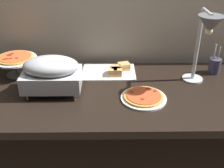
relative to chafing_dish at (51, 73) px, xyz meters
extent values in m
cube|color=tan|center=(0.44, 0.51, 0.30)|extent=(4.40, 0.04, 2.40)
cube|color=black|center=(0.44, 0.01, -0.16)|extent=(1.90, 0.84, 0.05)
cube|color=black|center=(0.44, 0.01, -0.54)|extent=(1.75, 0.74, 0.71)
cylinder|color=#B7BABF|center=(-0.14, -0.09, -0.12)|extent=(0.01, 0.01, 0.04)
cylinder|color=#B7BABF|center=(0.14, -0.09, -0.12)|extent=(0.01, 0.01, 0.04)
cylinder|color=#B7BABF|center=(-0.14, 0.09, -0.12)|extent=(0.01, 0.01, 0.04)
cylinder|color=#B7BABF|center=(0.14, 0.09, -0.12)|extent=(0.01, 0.01, 0.04)
cube|color=#B7BABF|center=(0.00, 0.00, -0.05)|extent=(0.36, 0.23, 0.11)
ellipsoid|color=#B7BABF|center=(0.00, 0.00, 0.05)|extent=(0.34, 0.22, 0.12)
cylinder|color=#B7BABF|center=(0.94, 0.16, -0.13)|extent=(0.14, 0.14, 0.01)
cylinder|color=#B7BABF|center=(0.94, 0.16, 0.11)|extent=(0.02, 0.02, 0.48)
cylinder|color=#B7BABF|center=(0.94, 0.08, 0.35)|extent=(0.02, 0.15, 0.02)
cone|color=#595B60|center=(0.94, 0.01, 0.30)|extent=(0.15, 0.15, 0.10)
sphere|color=#F9EAB2|center=(0.94, 0.01, 0.26)|extent=(0.04, 0.04, 0.04)
cylinder|color=white|center=(0.57, -0.09, -0.13)|extent=(0.28, 0.28, 0.01)
cylinder|color=#C68E42|center=(0.57, -0.09, -0.12)|extent=(0.24, 0.24, 0.01)
cylinder|color=#B74723|center=(0.57, -0.09, -0.11)|extent=(0.22, 0.22, 0.00)
cylinder|color=maroon|center=(0.56, -0.13, -0.11)|extent=(0.02, 0.02, 0.00)
cylinder|color=maroon|center=(0.60, -0.01, -0.11)|extent=(0.02, 0.02, 0.00)
cylinder|color=maroon|center=(0.65, -0.04, -0.11)|extent=(0.02, 0.02, 0.00)
cylinder|color=maroon|center=(0.50, -0.05, -0.11)|extent=(0.02, 0.02, 0.00)
cylinder|color=#595B60|center=(-0.30, 0.25, -0.08)|extent=(0.02, 0.02, 0.12)
cylinder|color=#595B60|center=(-0.30, 0.25, -0.14)|extent=(0.16, 0.16, 0.01)
cylinder|color=white|center=(-0.30, 0.25, -0.02)|extent=(0.29, 0.29, 0.01)
cylinder|color=#C68E42|center=(-0.30, 0.25, 0.00)|extent=(0.25, 0.25, 0.01)
cylinder|color=#C65628|center=(-0.30, 0.25, 0.00)|extent=(0.22, 0.22, 0.00)
cylinder|color=maroon|center=(-0.35, 0.19, 0.01)|extent=(0.02, 0.02, 0.00)
cylinder|color=maroon|center=(-0.33, 0.27, 0.01)|extent=(0.02, 0.02, 0.00)
cylinder|color=maroon|center=(-0.35, 0.26, 0.01)|extent=(0.02, 0.02, 0.00)
cylinder|color=maroon|center=(-0.31, 0.21, 0.01)|extent=(0.02, 0.02, 0.00)
cylinder|color=maroon|center=(-0.28, 0.22, 0.01)|extent=(0.02, 0.02, 0.00)
cylinder|color=maroon|center=(-0.33, 0.29, 0.01)|extent=(0.02, 0.02, 0.00)
cylinder|color=maroon|center=(-0.34, 0.20, 0.01)|extent=(0.02, 0.02, 0.00)
cube|color=white|center=(0.35, 0.28, -0.13)|extent=(0.38, 0.27, 0.01)
cube|color=tan|center=(0.41, 0.25, -0.12)|extent=(0.09, 0.08, 0.02)
cube|color=#9E6642|center=(0.41, 0.25, -0.10)|extent=(0.09, 0.08, 0.01)
cube|color=tan|center=(0.41, 0.25, -0.09)|extent=(0.09, 0.08, 0.02)
cube|color=tan|center=(0.38, 0.22, -0.12)|extent=(0.06, 0.07, 0.02)
cube|color=#9E6642|center=(0.38, 0.22, -0.10)|extent=(0.06, 0.07, 0.01)
cube|color=tan|center=(0.38, 0.22, -0.09)|extent=(0.06, 0.07, 0.02)
cube|color=tan|center=(0.47, 0.31, -0.12)|extent=(0.10, 0.09, 0.02)
cube|color=#9E6642|center=(0.47, 0.31, -0.10)|extent=(0.10, 0.09, 0.01)
cube|color=tan|center=(0.47, 0.31, -0.09)|extent=(0.10, 0.09, 0.02)
cube|color=tan|center=(0.42, 0.22, -0.12)|extent=(0.07, 0.07, 0.02)
cube|color=#9E6642|center=(0.42, 0.22, -0.10)|extent=(0.07, 0.07, 0.01)
cube|color=tan|center=(0.42, 0.22, -0.09)|extent=(0.07, 0.07, 0.02)
cylinder|color=#383347|center=(1.12, 0.26, -0.08)|extent=(0.08, 0.08, 0.11)
cylinder|color=#B7BABF|center=(1.14, 0.27, -0.02)|extent=(0.02, 0.03, 0.17)
cylinder|color=#B7BABF|center=(1.10, 0.28, -0.02)|extent=(0.03, 0.01, 0.18)
cylinder|color=#B7BABF|center=(1.11, 0.28, -0.01)|extent=(0.02, 0.01, 0.19)
camera|label=1|loc=(0.36, -1.54, 0.77)|focal=44.45mm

